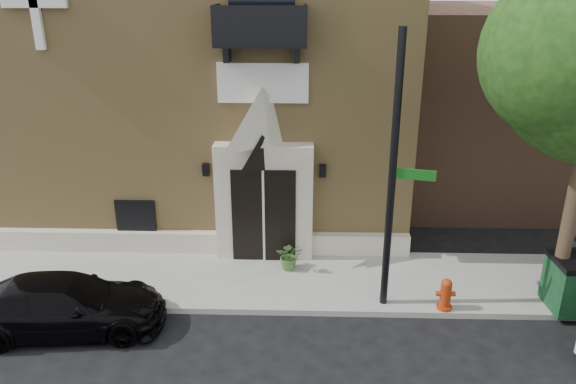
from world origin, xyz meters
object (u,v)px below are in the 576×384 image
fire_hydrant (446,294)px  pedestrian_near (570,260)px  black_sedan (65,305)px  street_sign (393,176)px

fire_hydrant → pedestrian_near: (3.13, 0.83, 0.49)m
black_sedan → pedestrian_near: pedestrian_near is taller
black_sedan → street_sign: bearing=-87.7°
black_sedan → fire_hydrant: 8.63m
black_sedan → street_sign: 7.79m
black_sedan → pedestrian_near: bearing=-88.1°
pedestrian_near → fire_hydrant: bearing=1.8°
black_sedan → pedestrian_near: (11.72, 1.69, 0.39)m
street_sign → fire_hydrant: bearing=3.0°
fire_hydrant → street_sign: bearing=170.3°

